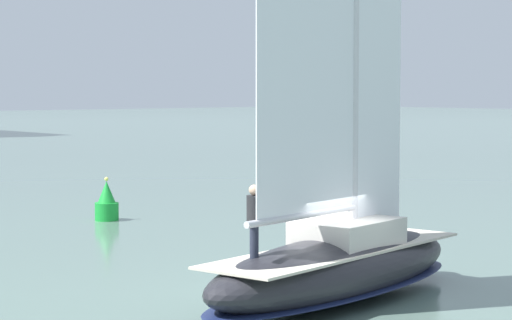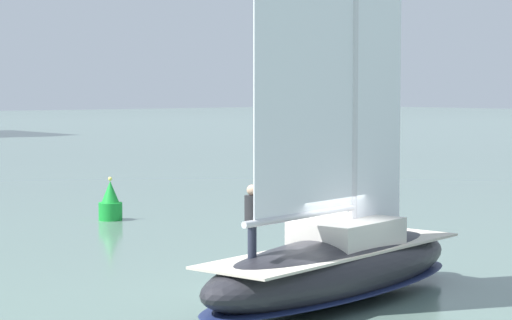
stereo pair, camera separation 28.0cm
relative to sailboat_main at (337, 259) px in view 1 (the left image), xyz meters
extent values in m
plane|color=slate|center=(-0.01, 0.00, -1.04)|extent=(400.00, 400.00, 0.00)
ellipsoid|color=#232328|center=(-0.01, 0.00, -0.24)|extent=(9.67, 4.29, 1.59)
ellipsoid|color=#19234C|center=(-0.01, 0.00, -0.68)|extent=(9.76, 4.33, 0.19)
cube|color=beige|center=(-0.01, 0.00, 0.23)|extent=(8.49, 3.67, 0.06)
cube|color=beige|center=(0.45, 0.08, 0.58)|extent=(2.91, 2.28, 0.65)
cylinder|color=silver|center=(0.72, 0.13, 6.10)|extent=(0.19, 0.19, 11.68)
cylinder|color=silver|center=(-1.34, -0.25, 1.19)|extent=(4.16, 0.93, 0.16)
cube|color=white|center=(-1.18, -0.22, 5.98)|extent=(3.81, 0.74, 9.58)
cube|color=white|center=(1.83, 0.34, 3.47)|extent=(2.03, 0.40, 6.43)
cylinder|color=#232838|center=(-2.82, -0.21, 0.68)|extent=(0.23, 0.23, 0.85)
cylinder|color=#262628|center=(-2.82, -0.21, 1.43)|extent=(0.40, 0.40, 0.65)
sphere|color=tan|center=(-2.82, -0.21, 1.88)|extent=(0.24, 0.24, 0.24)
cylinder|color=green|center=(3.77, 16.35, -0.69)|extent=(0.93, 0.93, 0.70)
cone|color=green|center=(3.77, 16.35, 0.09)|extent=(0.70, 0.70, 0.85)
sphere|color=#F2F266|center=(3.77, 16.35, 0.59)|extent=(0.16, 0.16, 0.16)
camera|label=1|loc=(-17.09, -16.84, 4.11)|focal=70.00mm
camera|label=2|loc=(-16.88, -17.02, 4.11)|focal=70.00mm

